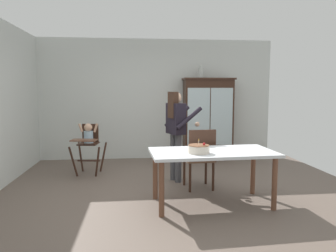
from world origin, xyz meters
The scene contains 9 objects.
ground_plane centered at (0.00, 0.00, 0.00)m, with size 6.24×6.24×0.00m, color #66564C.
wall_back centered at (0.00, 2.63, 1.35)m, with size 5.32×0.06×2.70m, color silver.
china_cabinet centered at (1.15, 2.37, 0.92)m, with size 1.14×0.48×1.83m.
ceramic_vase centered at (0.98, 2.37, 1.95)m, with size 0.13×0.13×0.27m.
high_chair_with_toddler centered at (-1.36, 1.30, 0.65)m, with size 0.65×0.74×0.95m.
adult_person centered at (0.20, 0.66, 0.97)m, with size 0.63×0.62×1.53m.
dining_table centered at (0.54, -0.52, 0.65)m, with size 1.70×0.93×0.74m.
birthday_cake centered at (0.33, -0.65, 0.79)m, with size 0.28×0.28×0.19m.
dining_chair_far_side centered at (0.51, 0.13, 0.56)m, with size 0.48×0.48×0.96m.
Camera 1 is at (-0.50, -4.69, 1.55)m, focal length 34.26 mm.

